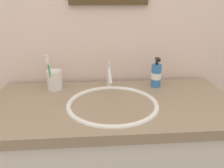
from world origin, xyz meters
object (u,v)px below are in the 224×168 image
Objects in this scene: faucet at (109,76)px; soap_dispenser at (156,75)px; toothbrush_green at (50,73)px; toothbrush_blue at (49,70)px; toothbrush_cup at (55,80)px; toothbrush_red at (49,71)px.

soap_dispenser reaches higher than faucet.
faucet is 0.31m from toothbrush_green.
toothbrush_blue reaches higher than faucet.
toothbrush_green is (0.00, -0.01, -0.01)m from toothbrush_blue.
soap_dispenser is at bearing 2.04° from faucet.
toothbrush_cup is at bearing 64.10° from toothbrush_blue.
faucet is 0.31m from toothbrush_red.
toothbrush_cup is 0.07m from toothbrush_blue.
toothbrush_red is at bearing 105.28° from toothbrush_blue.
toothbrush_blue reaches higher than toothbrush_green.
toothbrush_blue is 1.04× the size of toothbrush_red.
soap_dispenser is at bearing 1.53° from toothbrush_red.
toothbrush_green is at bearing -78.50° from toothbrush_red.
toothbrush_blue is (-0.02, -0.03, 0.06)m from toothbrush_cup.
toothbrush_blue reaches higher than toothbrush_red.
toothbrush_green is (-0.02, -0.04, 0.05)m from toothbrush_cup.
faucet is at bearing -177.96° from soap_dispenser.
toothbrush_blue is at bearing -74.72° from toothbrush_red.
toothbrush_blue is 0.01m from toothbrush_red.
toothbrush_blue is 1.12× the size of toothbrush_green.
soap_dispenser is (0.56, 0.01, -0.04)m from toothbrush_red.
toothbrush_green reaches higher than toothbrush_cup.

